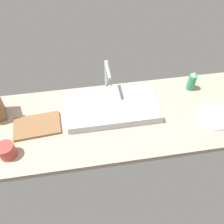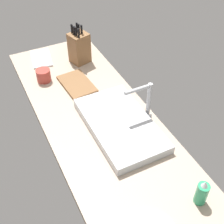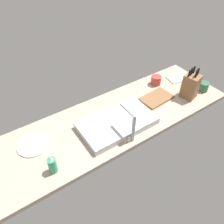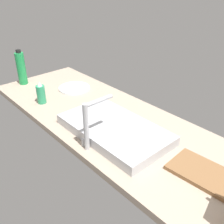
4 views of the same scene
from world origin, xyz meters
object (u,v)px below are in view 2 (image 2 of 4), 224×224
object	(u,v)px
dish_towel	(41,58)
coffee_mug	(73,44)
faucet	(145,98)
soap_bottle	(202,193)
cutting_board	(77,84)
ceramic_cup	(44,75)
knife_block	(79,48)
sink_basin	(120,125)

from	to	relation	value
dish_towel	coffee_mug	size ratio (longest dim) A/B	2.77
faucet	soap_bottle	size ratio (longest dim) A/B	1.66
dish_towel	cutting_board	bearing A→B (deg)	16.14
cutting_board	ceramic_cup	size ratio (longest dim) A/B	2.94
ceramic_cup	cutting_board	bearing A→B (deg)	50.19
soap_bottle	dish_towel	distance (cm)	143.24
dish_towel	ceramic_cup	xyz separation A→B (cm)	(25.32, -5.58, 3.43)
ceramic_cup	soap_bottle	bearing A→B (deg)	16.67
cutting_board	knife_block	bearing A→B (deg)	153.53
sink_basin	dish_towel	size ratio (longest dim) A/B	2.44
knife_block	cutting_board	world-z (taller)	knife_block
faucet	coffee_mug	size ratio (longest dim) A/B	2.83
faucet	coffee_mug	bearing A→B (deg)	-174.21
cutting_board	sink_basin	bearing A→B (deg)	8.70
faucet	dish_towel	world-z (taller)	faucet
soap_bottle	coffee_mug	size ratio (longest dim) A/B	1.70
cutting_board	coffee_mug	distance (cm)	44.64
soap_bottle	dish_towel	bearing A→B (deg)	-168.38
cutting_board	dish_towel	size ratio (longest dim) A/B	1.16
cutting_board	dish_towel	world-z (taller)	cutting_board
faucet	dish_towel	xyz separation A→B (cm)	(-84.09, -33.98, -13.74)
sink_basin	dish_towel	bearing A→B (deg)	-167.80
coffee_mug	ceramic_cup	world-z (taller)	same
sink_basin	faucet	xyz separation A→B (cm)	(-1.22, 15.53, 11.81)
soap_bottle	ceramic_cup	world-z (taller)	soap_bottle
ceramic_cup	coffee_mug	bearing A→B (deg)	132.51
sink_basin	coffee_mug	world-z (taller)	coffee_mug
faucet	knife_block	world-z (taller)	knife_block
soap_bottle	sink_basin	bearing A→B (deg)	-169.30
knife_block	soap_bottle	bearing A→B (deg)	-12.77
coffee_mug	ceramic_cup	distance (cm)	41.71
cutting_board	soap_bottle	world-z (taller)	soap_bottle
faucet	ceramic_cup	bearing A→B (deg)	-146.06
faucet	knife_block	distance (cm)	70.18
knife_block	dish_towel	world-z (taller)	knife_block
faucet	coffee_mug	xyz separation A→B (cm)	(-86.95, -8.81, -10.35)
cutting_board	soap_bottle	size ratio (longest dim) A/B	1.89
ceramic_cup	sink_basin	bearing A→B (deg)	21.82
sink_basin	ceramic_cup	world-z (taller)	ceramic_cup
dish_towel	ceramic_cup	bearing A→B (deg)	-12.43
knife_block	faucet	bearing A→B (deg)	-6.70
dish_towel	knife_block	bearing A→B (deg)	58.19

